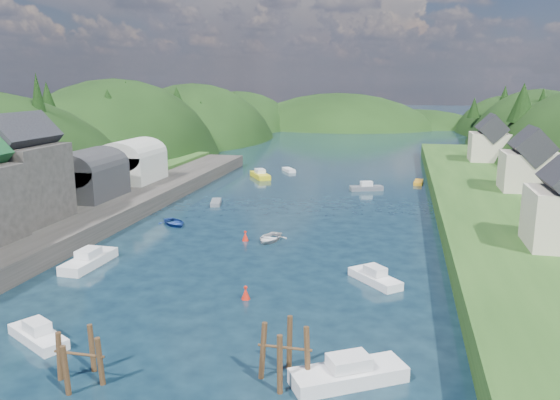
% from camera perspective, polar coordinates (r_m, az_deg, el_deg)
% --- Properties ---
extents(ground, '(600.00, 600.00, 0.00)m').
position_cam_1_polar(ground, '(80.50, 3.40, 0.52)').
color(ground, black).
rests_on(ground, ground).
extents(hillside_left, '(44.00, 245.56, 52.00)m').
position_cam_1_polar(hillside_left, '(120.28, -16.28, 0.13)').
color(hillside_left, black).
rests_on(hillside_left, ground).
extents(far_hills, '(103.00, 68.00, 44.00)m').
position_cam_1_polar(far_hills, '(203.95, 9.31, 4.58)').
color(far_hills, black).
rests_on(far_hills, ground).
extents(hill_trees, '(89.63, 150.77, 12.52)m').
position_cam_1_polar(hill_trees, '(93.69, 5.46, 9.07)').
color(hill_trees, black).
rests_on(hill_trees, ground).
extents(quay_left, '(12.00, 110.00, 2.00)m').
position_cam_1_polar(quay_left, '(62.07, -23.96, -3.22)').
color(quay_left, '#2D2B28').
rests_on(quay_left, ground).
extents(boat_sheds, '(7.00, 21.00, 7.50)m').
position_cam_1_polar(boat_sheds, '(77.87, -17.21, 3.52)').
color(boat_sheds, '#2D2D30').
rests_on(boat_sheds, quay_left).
extents(terrace_right, '(16.00, 120.00, 2.40)m').
position_cam_1_polar(terrace_right, '(70.64, 22.48, -1.12)').
color(terrace_right, '#234719').
rests_on(terrace_right, ground).
extents(right_bank_cottages, '(9.00, 59.24, 8.41)m').
position_cam_1_polar(right_bank_cottages, '(78.44, 23.92, 3.49)').
color(right_bank_cottages, beige).
rests_on(right_bank_cottages, terrace_right).
extents(piling_cluster_near, '(3.07, 2.87, 3.48)m').
position_cam_1_polar(piling_cluster_near, '(33.66, -20.18, -15.71)').
color(piling_cluster_near, '#382314').
rests_on(piling_cluster_near, ground).
extents(piling_cluster_far, '(3.09, 2.90, 3.93)m').
position_cam_1_polar(piling_cluster_far, '(31.84, 0.51, -16.13)').
color(piling_cluster_far, '#382314').
rests_on(piling_cluster_far, ground).
extents(channel_buoy_near, '(0.70, 0.70, 1.10)m').
position_cam_1_polar(channel_buoy_near, '(42.88, -3.61, -9.70)').
color(channel_buoy_near, '#AF1A0E').
rests_on(channel_buoy_near, ground).
extents(channel_buoy_far, '(0.70, 0.70, 1.10)m').
position_cam_1_polar(channel_buoy_far, '(57.73, -3.65, -3.81)').
color(channel_buoy_far, '#AF1A0E').
rests_on(channel_buoy_far, ground).
extents(moored_boats, '(32.45, 81.84, 2.44)m').
position_cam_1_polar(moored_boats, '(51.88, -8.29, -5.66)').
color(moored_boats, silver).
rests_on(moored_boats, ground).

